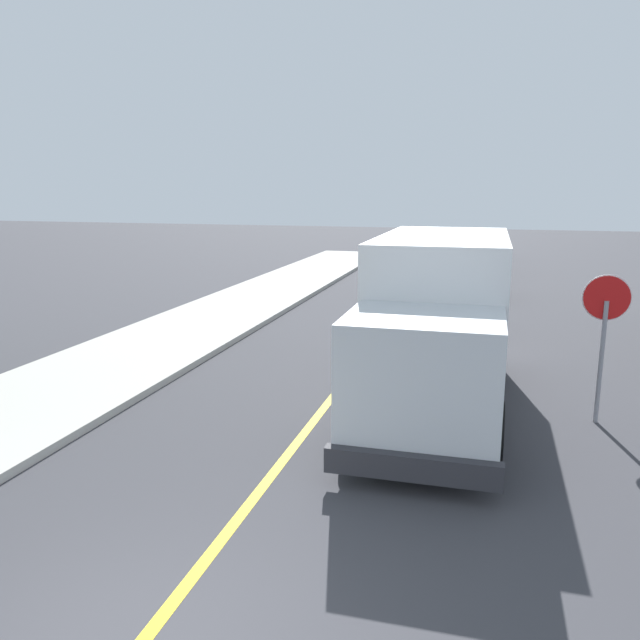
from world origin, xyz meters
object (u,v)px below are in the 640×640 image
at_px(parked_car_mid, 463,275).
at_px(stop_sign, 605,320).
at_px(parked_car_near, 441,306).
at_px(parked_car_far, 477,256).
at_px(parked_car_furthest, 475,245).
at_px(box_truck, 439,314).

relative_size(parked_car_mid, stop_sign, 1.66).
height_order(parked_car_near, parked_car_far, same).
bearing_deg(parked_car_far, parked_car_mid, -92.54).
distance_m(parked_car_mid, parked_car_far, 7.06).
distance_m(parked_car_near, parked_car_mid, 6.53).
height_order(parked_car_mid, parked_car_furthest, same).
distance_m(parked_car_mid, parked_car_furthest, 13.18).
bearing_deg(parked_car_near, parked_car_furthest, 89.01).
distance_m(parked_car_near, parked_car_far, 13.59).
bearing_deg(stop_sign, box_truck, 175.97).
bearing_deg(stop_sign, parked_car_far, 97.61).
bearing_deg(stop_sign, parked_car_mid, 103.04).
distance_m(parked_car_mid, stop_sign, 13.23).
bearing_deg(parked_car_far, box_truck, -90.56).
bearing_deg(box_truck, parked_car_furthest, 90.16).
relative_size(box_truck, parked_car_furthest, 1.63).
xyz_separation_m(box_truck, stop_sign, (2.85, -0.20, 0.09)).
relative_size(parked_car_far, parked_car_furthest, 1.00).
bearing_deg(box_truck, stop_sign, -4.03).
relative_size(parked_car_mid, parked_car_far, 1.00).
distance_m(parked_car_near, stop_sign, 7.19).
bearing_deg(parked_car_furthest, box_truck, -89.84).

